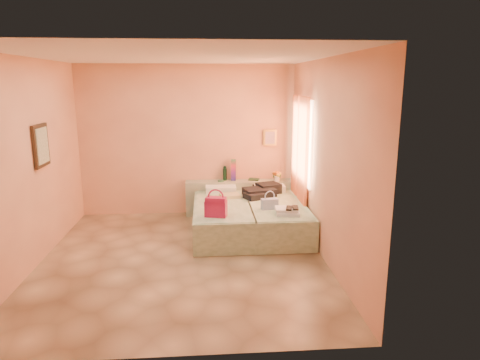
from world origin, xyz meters
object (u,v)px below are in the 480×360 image
object	(u,v)px
flower_vase	(277,175)
magenta_handbag	(216,207)
towel_stack	(288,211)
headboard_ledge	(240,197)
water_bottle	(225,174)
blue_handbag	(270,204)
bed_right	(276,217)
bed_left	(222,218)
green_book	(254,179)

from	to	relation	value
flower_vase	magenta_handbag	distance (m)	2.01
towel_stack	headboard_ledge	bearing A→B (deg)	109.56
water_bottle	towel_stack	bearing A→B (deg)	-63.19
blue_handbag	towel_stack	bearing A→B (deg)	-61.10
magenta_handbag	towel_stack	bearing A→B (deg)	13.99
bed_right	bed_left	bearing A→B (deg)	179.66
headboard_ledge	bed_right	xyz separation A→B (m)	(0.52, -1.05, -0.08)
green_book	blue_handbag	xyz separation A→B (m)	(0.10, -1.41, -0.08)
water_bottle	green_book	bearing A→B (deg)	-4.02
headboard_ledge	magenta_handbag	bearing A→B (deg)	-106.20
flower_vase	towel_stack	world-z (taller)	flower_vase
headboard_ledge	bed_left	distance (m)	1.12
bed_right	water_bottle	distance (m)	1.47
flower_vase	towel_stack	distance (m)	1.63
bed_left	towel_stack	size ratio (longest dim) A/B	5.71
bed_right	towel_stack	bearing A→B (deg)	-83.53
blue_handbag	flower_vase	bearing A→B (deg)	66.87
water_bottle	blue_handbag	xyz separation A→B (m)	(0.65, -1.45, -0.20)
bed_left	blue_handbag	distance (m)	0.88
headboard_ledge	bed_right	distance (m)	1.18
flower_vase	towel_stack	xyz separation A→B (m)	(-0.09, -1.62, -0.21)
blue_handbag	headboard_ledge	bearing A→B (deg)	95.60
bed_left	magenta_handbag	distance (m)	0.77
headboard_ledge	water_bottle	distance (m)	0.54
bed_left	water_bottle	distance (m)	1.23
bed_left	green_book	bearing A→B (deg)	58.69
bed_left	bed_right	bearing A→B (deg)	-0.34
water_bottle	flower_vase	bearing A→B (deg)	-8.02
bed_right	water_bottle	world-z (taller)	water_bottle
green_book	towel_stack	distance (m)	1.75
water_bottle	headboard_ledge	bearing A→B (deg)	-11.76
headboard_ledge	towel_stack	size ratio (longest dim) A/B	5.86
flower_vase	green_book	bearing A→B (deg)	166.89
bed_right	flower_vase	distance (m)	1.11
water_bottle	blue_handbag	size ratio (longest dim) A/B	0.99
green_book	bed_right	bearing A→B (deg)	-58.16
flower_vase	blue_handbag	distance (m)	1.36
blue_handbag	towel_stack	distance (m)	0.39
magenta_handbag	bed_right	bearing A→B (deg)	46.24
headboard_ledge	blue_handbag	distance (m)	1.46
water_bottle	blue_handbag	bearing A→B (deg)	-65.90
headboard_ledge	green_book	bearing A→B (deg)	4.37
bed_right	magenta_handbag	xyz separation A→B (m)	(-1.02, -0.65, 0.40)
water_bottle	blue_handbag	world-z (taller)	water_bottle
headboard_ledge	flower_vase	xyz separation A→B (m)	(0.69, -0.08, 0.44)
magenta_handbag	blue_handbag	size ratio (longest dim) A/B	1.22
water_bottle	towel_stack	world-z (taller)	water_bottle
towel_stack	magenta_handbag	bearing A→B (deg)	-179.72
bed_left	flower_vase	world-z (taller)	flower_vase
flower_vase	magenta_handbag	world-z (taller)	flower_vase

